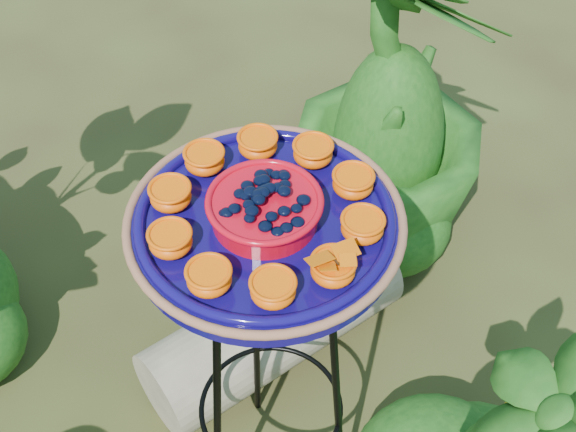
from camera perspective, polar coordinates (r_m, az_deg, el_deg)
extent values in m
plane|color=#312915|center=(1.98, -3.42, -14.98)|extent=(20.00, 20.00, 0.00)
torus|color=black|center=(1.25, -1.60, -1.71)|extent=(0.27, 0.27, 0.01)
torus|color=black|center=(1.68, -1.22, -13.43)|extent=(0.34, 0.34, 0.01)
cylinder|color=black|center=(1.65, -2.31, -7.45)|extent=(0.03, 0.08, 0.81)
cylinder|color=black|center=(1.54, -5.05, -14.18)|extent=(0.08, 0.04, 0.81)
cylinder|color=black|center=(1.56, 3.48, -12.47)|extent=(0.07, 0.06, 0.81)
cylinder|color=#0D0751|center=(1.23, -1.63, -0.82)|extent=(0.48, 0.48, 0.04)
torus|color=#936142|center=(1.22, -1.64, -0.30)|extent=(0.43, 0.43, 0.01)
torus|color=#0D0751|center=(1.21, -1.65, -0.19)|extent=(0.40, 0.40, 0.02)
cylinder|color=red|center=(1.20, -1.67, 0.40)|extent=(0.19, 0.19, 0.04)
torus|color=red|center=(1.19, -1.69, 1.06)|extent=(0.18, 0.18, 0.01)
ellipsoid|color=black|center=(1.18, -1.69, 1.25)|extent=(0.14, 0.14, 0.03)
ellipsoid|color=#ED5502|center=(1.25, 4.64, 2.26)|extent=(0.06, 0.06, 0.03)
cylinder|color=orange|center=(1.24, 4.68, 2.79)|extent=(0.06, 0.06, 0.01)
ellipsoid|color=#ED5502|center=(1.29, 1.78, 4.43)|extent=(0.06, 0.06, 0.03)
cylinder|color=orange|center=(1.28, 1.80, 4.95)|extent=(0.06, 0.06, 0.01)
ellipsoid|color=#ED5502|center=(1.31, -2.16, 5.02)|extent=(0.06, 0.06, 0.03)
cylinder|color=orange|center=(1.30, -2.18, 5.54)|extent=(0.06, 0.06, 0.01)
ellipsoid|color=#ED5502|center=(1.29, -5.94, 3.89)|extent=(0.06, 0.06, 0.03)
cylinder|color=orange|center=(1.28, -6.00, 4.41)|extent=(0.06, 0.06, 0.01)
ellipsoid|color=#ED5502|center=(1.24, -8.34, 1.35)|extent=(0.06, 0.06, 0.03)
cylinder|color=orange|center=(1.23, -8.42, 1.87)|extent=(0.06, 0.06, 0.01)
ellipsoid|color=#ED5502|center=(1.18, -8.34, -1.85)|extent=(0.06, 0.06, 0.03)
cylinder|color=orange|center=(1.16, -8.43, -1.34)|extent=(0.06, 0.06, 0.01)
ellipsoid|color=#ED5502|center=(1.13, -5.62, -4.51)|extent=(0.06, 0.06, 0.03)
cylinder|color=orange|center=(1.11, -5.68, -4.00)|extent=(0.06, 0.06, 0.01)
ellipsoid|color=#ED5502|center=(1.11, -1.07, -5.34)|extent=(0.06, 0.06, 0.03)
cylinder|color=orange|center=(1.10, -1.08, -4.83)|extent=(0.06, 0.06, 0.01)
ellipsoid|color=#ED5502|center=(1.13, 3.21, -3.86)|extent=(0.06, 0.06, 0.03)
cylinder|color=orange|center=(1.12, 3.24, -3.34)|extent=(0.06, 0.06, 0.01)
ellipsoid|color=#ED5502|center=(1.19, 5.30, -0.87)|extent=(0.06, 0.06, 0.03)
cylinder|color=orange|center=(1.18, 5.36, -0.35)|extent=(0.06, 0.06, 0.01)
cylinder|color=black|center=(1.11, 3.26, -3.05)|extent=(0.01, 0.03, 0.00)
cube|color=#FF6E05|center=(1.11, 2.25, -3.06)|extent=(0.04, 0.03, 0.01)
cube|color=#FF6E05|center=(1.12, 4.13, -2.41)|extent=(0.04, 0.03, 0.01)
cylinder|color=tan|center=(2.00, -1.05, -7.85)|extent=(0.70, 0.37, 0.22)
imported|color=#154512|center=(2.04, 7.39, 7.58)|extent=(0.71, 0.71, 0.91)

